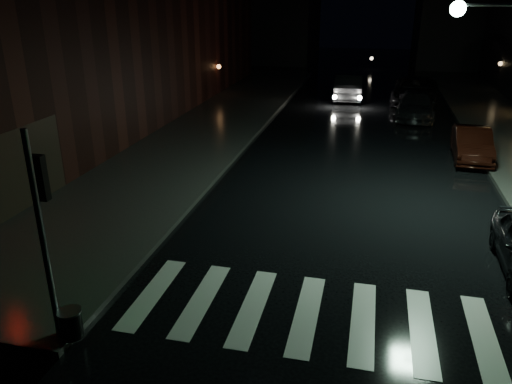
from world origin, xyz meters
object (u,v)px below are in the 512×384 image
Objects in this scene: parked_car_b at (472,144)px; oncoming_car at (348,87)px; parked_car_c at (416,105)px; parked_car_d at (415,91)px.

parked_car_b is 13.37m from oncoming_car.
parked_car_d reaches higher than parked_car_c.
oncoming_car is at bearing 136.11° from parked_car_c.
parked_car_b is at bearing 113.66° from oncoming_car.
parked_car_d is at bearing 170.27° from oncoming_car.
parked_car_b is at bearing -76.71° from parked_car_d.
parked_car_c is 3.98m from parked_car_d.
parked_car_c is at bearing 106.58° from parked_car_b.
parked_car_d is 4.23m from oncoming_car.
parked_car_d is (0.17, 3.97, 0.10)m from parked_car_c.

